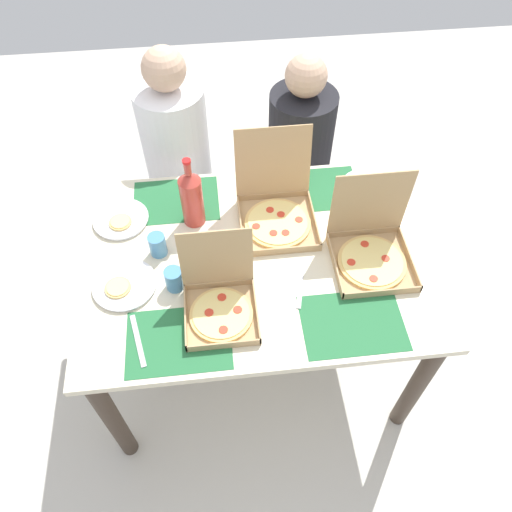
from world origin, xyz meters
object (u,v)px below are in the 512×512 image
object	(u,v)px
plate_far_left	(368,188)
plate_near_right	(212,255)
diner_right_seat	(298,169)
plate_near_left	(121,220)
pizza_box_corner_left	(220,302)
pizza_box_edge_far	(371,249)
pizza_box_corner_right	(277,209)
plate_far_right	(124,285)
cup_clear_right	(158,245)
soda_bottle	(192,197)
diner_left_seat	(180,173)
cup_clear_left	(174,279)

from	to	relation	value
plate_far_left	plate_near_right	world-z (taller)	same
plate_near_right	diner_right_seat	size ratio (longest dim) A/B	0.20
plate_near_left	plate_near_right	xyz separation A→B (m)	(0.36, -0.23, -0.00)
pizza_box_corner_left	pizza_box_edge_far	world-z (taller)	pizza_box_edge_far
pizza_box_corner_right	plate_far_right	xyz separation A→B (m)	(-0.61, -0.28, -0.04)
pizza_box_corner_right	cup_clear_right	bearing A→B (deg)	-164.84
plate_far_left	soda_bottle	world-z (taller)	soda_bottle
diner_right_seat	cup_clear_right	bearing A→B (deg)	-134.71
pizza_box_corner_right	diner_left_seat	size ratio (longest dim) A/B	0.29
plate_near_right	cup_clear_left	distance (m)	0.19
plate_near_right	cup_clear_right	distance (m)	0.21
plate_near_left	plate_far_right	distance (m)	0.33
pizza_box_edge_far	pizza_box_corner_left	bearing A→B (deg)	-163.77
soda_bottle	plate_near_right	bearing A→B (deg)	-73.18
pizza_box_corner_left	pizza_box_edge_far	xyz separation A→B (m)	(0.59, 0.17, 0.01)
plate_near_left	diner_right_seat	size ratio (longest dim) A/B	0.19
pizza_box_corner_right	pizza_box_edge_far	bearing A→B (deg)	-36.42
plate_far_left	pizza_box_corner_left	bearing A→B (deg)	-141.58
pizza_box_corner_right	plate_near_right	distance (m)	0.33
plate_near_left	diner_left_seat	size ratio (longest dim) A/B	0.18
plate_far_left	plate_far_right	world-z (taller)	same
pizza_box_corner_right	plate_near_left	world-z (taller)	pizza_box_corner_right
plate_far_left	diner_left_seat	xyz separation A→B (m)	(-0.83, 0.44, -0.23)
soda_bottle	diner_right_seat	world-z (taller)	diner_right_seat
plate_far_right	plate_near_left	bearing A→B (deg)	95.02
pizza_box_corner_left	plate_near_right	world-z (taller)	pizza_box_corner_left
pizza_box_corner_right	plate_far_right	distance (m)	0.67
plate_near_right	diner_right_seat	world-z (taller)	diner_right_seat
plate_far_left	diner_left_seat	bearing A→B (deg)	152.23
plate_far_right	diner_right_seat	world-z (taller)	diner_right_seat
pizza_box_corner_left	cup_clear_left	distance (m)	0.20
plate_far_left	pizza_box_edge_far	bearing A→B (deg)	-103.39
pizza_box_corner_right	cup_clear_left	size ratio (longest dim) A/B	3.88
cup_clear_left	diner_left_seat	world-z (taller)	diner_left_seat
plate_near_left	diner_right_seat	bearing A→B (deg)	31.05
pizza_box_corner_right	plate_near_left	size ratio (longest dim) A/B	1.57
pizza_box_edge_far	diner_left_seat	world-z (taller)	diner_left_seat
plate_far_left	plate_far_right	distance (m)	1.10
plate_far_left	plate_near_left	world-z (taller)	same
plate_far_left	cup_clear_right	world-z (taller)	cup_clear_right
plate_near_left	plate_near_right	distance (m)	0.43
plate_far_right	soda_bottle	xyz separation A→B (m)	(0.27, 0.30, 0.12)
cup_clear_right	pizza_box_corner_right	bearing A→B (deg)	15.16
pizza_box_corner_right	pizza_box_corner_left	size ratio (longest dim) A/B	1.22
diner_left_seat	soda_bottle	bearing A→B (deg)	-81.91
diner_right_seat	plate_near_left	bearing A→B (deg)	-148.95
pizza_box_corner_right	cup_clear_right	world-z (taller)	pizza_box_corner_right
plate_near_left	pizza_box_edge_far	bearing A→B (deg)	-17.07
pizza_box_edge_far	cup_clear_left	bearing A→B (deg)	-175.87
plate_near_left	diner_right_seat	distance (m)	1.01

